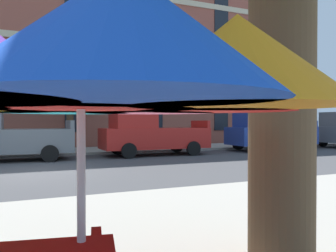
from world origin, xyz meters
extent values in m
plane|color=#424244|center=(0.00, 0.00, 0.00)|extent=(120.00, 120.00, 0.00)
cube|color=#9E998E|center=(0.00, 6.80, 0.06)|extent=(56.00, 3.60, 0.12)
cube|color=#934C3D|center=(0.00, 15.00, 9.60)|extent=(40.26, 12.00, 19.20)
cube|color=beige|center=(0.00, 8.96, 3.20)|extent=(39.45, 0.08, 0.36)
cube|color=beige|center=(0.00, 8.96, 6.40)|extent=(39.45, 0.08, 0.36)
cube|color=black|center=(12.58, 8.97, 10.00)|extent=(1.10, 0.06, 18.00)
cube|color=black|center=(17.61, 8.97, 10.00)|extent=(1.10, 0.06, 18.00)
cube|color=slate|center=(-0.87, 3.70, 0.82)|extent=(5.10, 1.90, 0.96)
cube|color=slate|center=(1.60, 3.70, 1.48)|extent=(0.16, 1.75, 0.36)
cylinder|color=black|center=(0.71, 4.65, 0.34)|extent=(0.68, 0.22, 0.68)
cylinder|color=black|center=(0.71, 2.75, 0.34)|extent=(0.68, 0.22, 0.68)
cube|color=#B21E19|center=(5.54, 3.70, 0.82)|extent=(5.10, 1.90, 0.96)
cube|color=#B21E19|center=(4.44, 3.70, 1.75)|extent=(1.90, 1.75, 0.90)
cube|color=#B21E19|center=(8.01, 3.70, 1.48)|extent=(0.16, 1.75, 0.36)
cylinder|color=black|center=(7.12, 4.65, 0.34)|extent=(0.68, 0.22, 0.68)
cylinder|color=black|center=(7.12, 2.75, 0.34)|extent=(0.68, 0.22, 0.68)
cylinder|color=black|center=(3.96, 4.65, 0.34)|extent=(0.68, 0.22, 0.68)
cylinder|color=black|center=(3.96, 2.75, 0.34)|extent=(0.68, 0.22, 0.68)
cube|color=navy|center=(12.58, 3.70, 0.82)|extent=(5.10, 1.90, 0.96)
cube|color=navy|center=(11.48, 3.70, 1.75)|extent=(1.90, 1.75, 0.90)
cube|color=navy|center=(15.05, 3.70, 1.48)|extent=(0.16, 1.75, 0.36)
cylinder|color=black|center=(14.16, 4.65, 0.34)|extent=(0.68, 0.22, 0.68)
cylinder|color=black|center=(14.16, 2.75, 0.34)|extent=(0.68, 0.22, 0.68)
cylinder|color=black|center=(11.00, 4.65, 0.34)|extent=(0.68, 0.22, 0.68)
cylinder|color=black|center=(11.00, 2.75, 0.34)|extent=(0.68, 0.22, 0.68)
cylinder|color=black|center=(17.55, 4.65, 0.34)|extent=(0.68, 0.22, 0.68)
cylinder|color=#4C3823|center=(2.00, 6.91, 1.52)|extent=(0.36, 0.36, 3.04)
sphere|color=#236023|center=(2.12, 6.93, 4.07)|extent=(2.51, 2.51, 2.51)
sphere|color=#236023|center=(2.27, 7.28, 3.99)|extent=(1.72, 1.72, 1.72)
sphere|color=#236023|center=(2.23, 6.92, 3.62)|extent=(2.12, 2.12, 2.12)
sphere|color=#236023|center=(1.86, 6.57, 4.00)|extent=(2.43, 2.43, 2.43)
cylinder|color=silver|center=(0.11, -9.00, 1.11)|extent=(0.06, 0.06, 2.21)
cone|color=red|center=(1.18, -9.00, 1.95)|extent=(1.28, 1.28, 0.53)
cone|color=#E5668C|center=(0.87, -8.24, 1.95)|extent=(1.28, 1.28, 0.53)
cone|color=#199EB2|center=(0.11, -7.93, 1.95)|extent=(1.28, 1.28, 0.53)
cone|color=blue|center=(0.11, -10.07, 1.95)|extent=(1.28, 1.28, 0.53)
cone|color=orange|center=(0.87, -9.76, 1.95)|extent=(1.28, 1.28, 0.53)
cone|color=red|center=(0.11, -9.00, 1.99)|extent=(1.60, 1.60, 0.61)
cylinder|color=brown|center=(2.27, -8.56, 1.92)|extent=(0.69, 0.69, 3.84)
camera|label=1|loc=(-0.25, -11.37, 1.60)|focal=36.04mm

